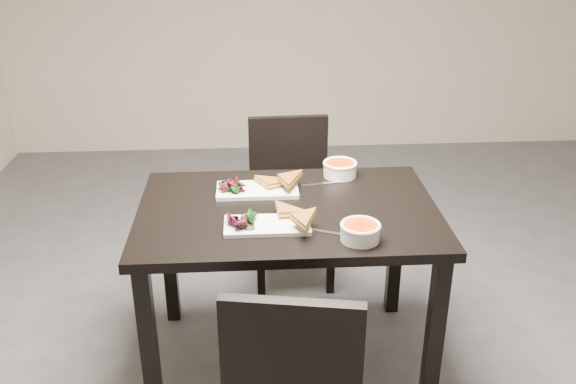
# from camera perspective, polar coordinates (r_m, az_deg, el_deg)

# --- Properties ---
(ground) EXTENTS (5.00, 5.00, 0.00)m
(ground) POSITION_cam_1_polar(r_m,az_deg,el_deg) (3.12, 8.23, -12.06)
(ground) COLOR #47474C
(ground) RESTS_ON ground
(table) EXTENTS (1.20, 0.80, 0.75)m
(table) POSITION_cam_1_polar(r_m,az_deg,el_deg) (2.55, 0.00, -3.45)
(table) COLOR black
(table) RESTS_ON ground
(chair_near) EXTENTS (0.49, 0.49, 0.85)m
(chair_near) POSITION_cam_1_polar(r_m,az_deg,el_deg) (2.08, 0.63, -16.43)
(chair_near) COLOR black
(chair_near) RESTS_ON ground
(chair_far) EXTENTS (0.44, 0.44, 0.85)m
(chair_far) POSITION_cam_1_polar(r_m,az_deg,el_deg) (3.31, 0.22, 0.25)
(chair_far) COLOR black
(chair_far) RESTS_ON ground
(plate_near) EXTENTS (0.32, 0.16, 0.02)m
(plate_near) POSITION_cam_1_polar(r_m,az_deg,el_deg) (2.36, -1.90, -3.05)
(plate_near) COLOR white
(plate_near) RESTS_ON table
(sandwich_near) EXTENTS (0.17, 0.13, 0.05)m
(sandwich_near) POSITION_cam_1_polar(r_m,az_deg,el_deg) (2.36, -0.34, -2.10)
(sandwich_near) COLOR #A95F23
(sandwich_near) RESTS_ON plate_near
(salad_near) EXTENTS (0.10, 0.09, 0.04)m
(salad_near) POSITION_cam_1_polar(r_m,az_deg,el_deg) (2.34, -4.36, -2.46)
(salad_near) COLOR black
(salad_near) RESTS_ON plate_near
(soup_bowl_near) EXTENTS (0.15, 0.15, 0.07)m
(soup_bowl_near) POSITION_cam_1_polar(r_m,az_deg,el_deg) (2.27, 6.60, -3.53)
(soup_bowl_near) COLOR white
(soup_bowl_near) RESTS_ON table
(cutlery_near) EXTENTS (0.17, 0.09, 0.00)m
(cutlery_near) POSITION_cam_1_polar(r_m,az_deg,el_deg) (2.32, 3.79, -3.70)
(cutlery_near) COLOR silver
(cutlery_near) RESTS_ON table
(plate_far) EXTENTS (0.34, 0.17, 0.02)m
(plate_far) POSITION_cam_1_polar(r_m,az_deg,el_deg) (2.65, -2.81, 0.19)
(plate_far) COLOR white
(plate_far) RESTS_ON table
(sandwich_far) EXTENTS (0.21, 0.19, 0.06)m
(sandwich_far) POSITION_cam_1_polar(r_m,az_deg,el_deg) (2.62, -1.40, 0.81)
(sandwich_far) COLOR #A95F23
(sandwich_far) RESTS_ON plate_far
(salad_far) EXTENTS (0.11, 0.10, 0.05)m
(salad_far) POSITION_cam_1_polar(r_m,az_deg,el_deg) (2.63, -5.00, 0.76)
(salad_far) COLOR black
(salad_far) RESTS_ON plate_far
(soup_bowl_far) EXTENTS (0.15, 0.15, 0.07)m
(soup_bowl_far) POSITION_cam_1_polar(r_m,az_deg,el_deg) (2.80, 4.75, 2.20)
(soup_bowl_far) COLOR white
(soup_bowl_far) RESTS_ON table
(cutlery_far) EXTENTS (0.18, 0.05, 0.00)m
(cutlery_far) POSITION_cam_1_polar(r_m,az_deg,el_deg) (2.72, 3.04, 0.75)
(cutlery_far) COLOR silver
(cutlery_far) RESTS_ON table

